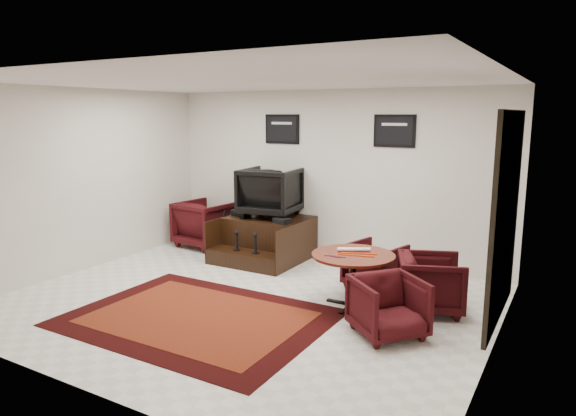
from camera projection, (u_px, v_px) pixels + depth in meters
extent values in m
plane|color=white|center=(245.00, 302.00, 6.67)|extent=(6.00, 6.00, 0.00)
cube|color=silver|center=(329.00, 175.00, 8.55)|extent=(6.00, 0.02, 2.80)
cube|color=silver|center=(73.00, 236.00, 4.28)|extent=(6.00, 0.02, 2.80)
cube|color=silver|center=(83.00, 180.00, 7.89)|extent=(0.02, 5.00, 2.80)
cube|color=silver|center=(500.00, 220.00, 4.94)|extent=(0.02, 5.00, 2.80)
cube|color=white|center=(242.00, 81.00, 6.16)|extent=(6.00, 5.00, 0.02)
cube|color=black|center=(505.00, 217.00, 5.57)|extent=(0.05, 1.90, 2.30)
cube|color=black|center=(504.00, 217.00, 5.58)|extent=(0.02, 1.72, 2.12)
cube|color=black|center=(505.00, 217.00, 5.58)|extent=(0.03, 0.05, 2.12)
cube|color=black|center=(282.00, 129.00, 8.84)|extent=(0.66, 0.03, 0.50)
cube|color=black|center=(282.00, 129.00, 8.82)|extent=(0.58, 0.01, 0.42)
cube|color=silver|center=(282.00, 123.00, 8.80)|extent=(0.40, 0.00, 0.04)
cube|color=black|center=(394.00, 131.00, 7.85)|extent=(0.66, 0.03, 0.50)
cube|color=black|center=(394.00, 131.00, 7.84)|extent=(0.58, 0.01, 0.42)
cube|color=silver|center=(394.00, 124.00, 7.82)|extent=(0.40, 0.00, 0.04)
cube|color=black|center=(198.00, 318.00, 6.14)|extent=(3.01, 2.26, 0.01)
cube|color=#591C0C|center=(198.00, 317.00, 6.14)|extent=(2.47, 1.72, 0.01)
cube|color=black|center=(269.00, 237.00, 8.72)|extent=(1.34, 0.99, 0.69)
cube|color=black|center=(246.00, 259.00, 8.17)|extent=(1.34, 0.40, 0.25)
cube|color=black|center=(231.00, 235.00, 8.87)|extent=(0.02, 1.39, 0.69)
cube|color=black|center=(298.00, 244.00, 8.22)|extent=(0.02, 1.39, 0.69)
cylinder|color=black|center=(237.00, 250.00, 8.23)|extent=(0.11, 0.11, 0.02)
cylinder|color=black|center=(237.00, 242.00, 8.20)|extent=(0.04, 0.04, 0.24)
sphere|color=black|center=(237.00, 233.00, 8.18)|extent=(0.07, 0.07, 0.07)
cylinder|color=black|center=(255.00, 253.00, 8.05)|extent=(0.11, 0.11, 0.02)
cylinder|color=black|center=(255.00, 245.00, 8.03)|extent=(0.04, 0.04, 0.24)
sphere|color=black|center=(255.00, 235.00, 8.00)|extent=(0.07, 0.07, 0.07)
imported|color=black|center=(270.00, 190.00, 8.61)|extent=(1.00, 0.95, 0.92)
cube|color=black|center=(239.00, 212.00, 8.83)|extent=(0.16, 0.29, 0.10)
cube|color=black|center=(243.00, 213.00, 8.75)|extent=(0.16, 0.29, 0.10)
cube|color=black|center=(282.00, 221.00, 8.13)|extent=(0.28, 0.22, 0.09)
imported|color=black|center=(205.00, 221.00, 9.42)|extent=(0.99, 0.94, 0.93)
cylinder|color=#420F09|center=(353.00, 255.00, 6.41)|extent=(1.04, 1.04, 0.03)
cylinder|color=black|center=(353.00, 280.00, 6.47)|extent=(0.08, 0.08, 0.61)
cube|color=black|center=(352.00, 305.00, 6.53)|extent=(0.70, 0.06, 0.03)
cube|color=black|center=(352.00, 305.00, 6.53)|extent=(0.06, 0.70, 0.03)
imported|color=black|center=(375.00, 263.00, 7.15)|extent=(0.83, 0.80, 0.71)
imported|color=black|center=(431.00, 281.00, 6.30)|extent=(0.93, 0.96, 0.78)
imported|color=black|center=(388.00, 304.00, 5.60)|extent=(0.96, 0.96, 0.73)
cylinder|color=white|center=(354.00, 249.00, 6.53)|extent=(0.39, 0.25, 0.05)
cylinder|color=#F7490D|center=(356.00, 255.00, 6.33)|extent=(0.44, 0.12, 0.01)
cylinder|color=#F7490D|center=(359.00, 253.00, 6.41)|extent=(0.42, 0.18, 0.01)
cylinder|color=#4C1933|center=(328.00, 255.00, 6.33)|extent=(0.08, 0.07, 0.01)
cylinder|color=#4C1933|center=(333.00, 256.00, 6.30)|extent=(0.08, 0.07, 0.01)
cylinder|color=#4C1933|center=(337.00, 257.00, 6.27)|extent=(0.08, 0.07, 0.01)
cylinder|color=#4C1933|center=(342.00, 257.00, 6.24)|extent=(0.08, 0.07, 0.01)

